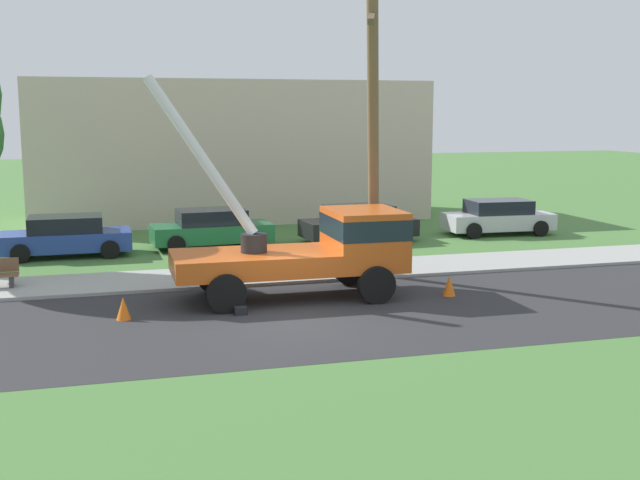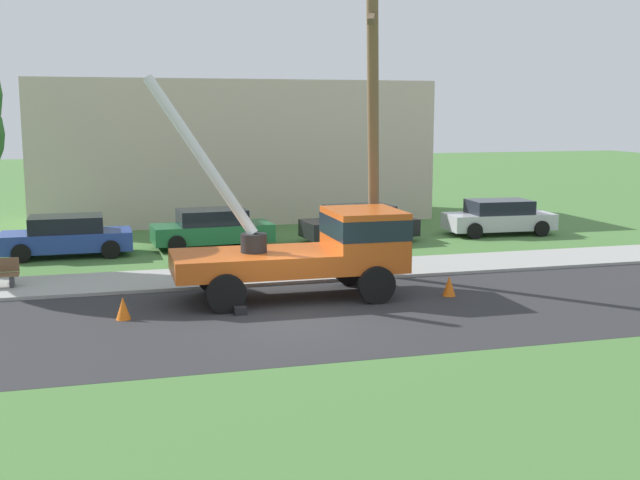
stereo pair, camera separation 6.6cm
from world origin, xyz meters
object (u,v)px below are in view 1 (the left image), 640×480
utility_truck (319,245)px  traffic_cone_behind (123,309)px  parked_sedan_green (212,228)px  parked_sedan_black (359,223)px  traffic_cone_ahead (449,286)px  parked_sedan_silver (498,217)px  leaning_utility_pole (373,131)px  parked_sedan_blue (66,236)px

utility_truck → traffic_cone_behind: bearing=-167.4°
parked_sedan_green → parked_sedan_black: size_ratio=0.99×
traffic_cone_ahead → parked_sedan_silver: bearing=55.5°
leaning_utility_pole → parked_sedan_blue: bearing=140.5°
utility_truck → leaning_utility_pole: leaning_utility_pole is taller
parked_sedan_green → parked_sedan_black: 5.69m
leaning_utility_pole → traffic_cone_behind: bearing=-163.1°
traffic_cone_ahead → traffic_cone_behind: same height
leaning_utility_pole → utility_truck: bearing=-152.0°
utility_truck → traffic_cone_ahead: (3.46, -0.96, -1.13)m
traffic_cone_ahead → parked_sedan_blue: (-10.31, 9.18, 0.43)m
traffic_cone_ahead → parked_sedan_green: 10.99m
utility_truck → parked_sedan_blue: size_ratio=1.53×
parked_sedan_green → parked_sedan_silver: 11.82m
leaning_utility_pole → parked_sedan_green: leaning_utility_pole is taller
traffic_cone_behind → parked_sedan_silver: size_ratio=0.12×
utility_truck → parked_sedan_green: (-1.70, 8.74, -0.70)m
parked_sedan_silver → utility_truck: bearing=-139.1°
utility_truck → parked_sedan_silver: utility_truck is taller
leaning_utility_pole → parked_sedan_green: size_ratio=1.93×
utility_truck → parked_sedan_blue: (-6.85, 8.21, -0.70)m
traffic_cone_ahead → parked_sedan_green: bearing=118.0°
utility_truck → traffic_cone_ahead: utility_truck is taller
parked_sedan_blue → leaning_utility_pole: bearing=-39.5°
traffic_cone_ahead → parked_sedan_black: (0.53, 9.46, 0.43)m
leaning_utility_pole → parked_sedan_silver: size_ratio=1.93×
parked_sedan_blue → parked_sedan_black: size_ratio=0.97×
utility_truck → traffic_cone_ahead: bearing=-15.6°
parked_sedan_green → traffic_cone_ahead: bearing=-62.0°
traffic_cone_ahead → parked_sedan_black: size_ratio=0.12×
utility_truck → parked_sedan_green: bearing=101.0°
leaning_utility_pole → parked_sedan_green: (-3.59, 7.73, -3.73)m
traffic_cone_behind → parked_sedan_black: parked_sedan_black is taller
parked_sedan_green → parked_sedan_black: (5.68, -0.24, 0.00)m
traffic_cone_ahead → parked_sedan_green: parked_sedan_green is taller
traffic_cone_ahead → parked_sedan_black: bearing=86.8°
traffic_cone_behind → parked_sedan_green: size_ratio=0.12×
traffic_cone_behind → leaning_utility_pole: bearing=16.9°
utility_truck → traffic_cone_behind: (-5.25, -1.17, -1.13)m
traffic_cone_behind → parked_sedan_blue: bearing=99.7°
traffic_cone_ahead → traffic_cone_behind: size_ratio=1.00×
parked_sedan_blue → parked_sedan_black: same height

